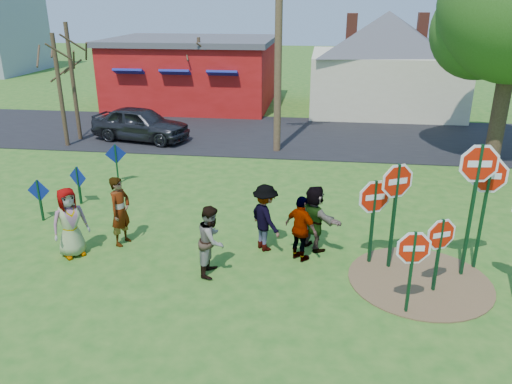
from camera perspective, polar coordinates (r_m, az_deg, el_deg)
ground at (r=12.91m, az=-2.73°, el=-6.48°), size 120.00×120.00×0.00m
road at (r=23.61m, az=2.18°, el=6.53°), size 120.00×7.50×0.04m
dirt_patch at (r=12.10m, az=18.17°, el=-9.58°), size 3.20×3.20×0.03m
red_building at (r=30.47m, az=-7.20°, el=13.45°), size 9.40×7.69×3.90m
cream_house at (r=29.60m, az=14.54°, el=14.61°), size 9.40×9.40×6.50m
stop_sign_a at (r=10.28m, az=17.49°, el=-6.87°), size 0.94×0.16×1.95m
stop_sign_b at (r=11.65m, az=15.75°, el=0.18°), size 0.98×0.52×2.74m
stop_sign_c at (r=11.76m, az=23.89°, el=1.19°), size 1.16×0.16×3.30m
stop_sign_d at (r=12.29m, az=24.96°, el=0.64°), size 1.12×0.08×2.89m
stop_sign_e at (r=11.25m, az=20.31°, el=-5.18°), size 0.87×0.42×1.86m
stop_sign_g at (r=11.91m, az=13.34°, el=-1.34°), size 1.01×0.45×2.27m
blue_diamond_b at (r=15.46m, az=-23.52°, el=-0.37°), size 0.66×0.06×1.26m
blue_diamond_c at (r=16.31m, az=-19.65°, el=1.17°), size 0.65×0.26×1.23m
blue_diamond_d at (r=17.73m, az=-15.69°, el=3.63°), size 0.66×0.27×1.42m
person_a at (r=13.02m, az=-20.51°, el=-3.28°), size 1.02×1.02×1.79m
person_b at (r=13.25m, az=-15.25°, el=-2.11°), size 0.61×0.77×1.84m
person_c at (r=11.50m, az=-5.09°, el=-5.51°), size 0.68×0.85×1.68m
person_d at (r=12.52m, az=1.07°, el=-2.95°), size 1.20×1.29×1.74m
person_e at (r=12.07m, az=5.18°, el=-4.22°), size 1.01×0.93×1.66m
person_f at (r=12.63m, az=6.69°, el=-2.95°), size 1.42×1.53×1.71m
suv at (r=23.07m, az=-13.07°, el=7.62°), size 4.67×2.65×1.50m
utility_pole at (r=20.27m, az=2.61°, el=18.29°), size 2.24×0.82×9.45m
bare_tree_west at (r=23.63m, az=-20.39°, el=13.38°), size 1.80×1.80×5.10m
bare_tree_east at (r=27.14m, az=-6.47°, el=14.08°), size 1.80×1.80×4.15m
bare_tree_mid at (r=22.74m, az=-21.71°, el=12.33°), size 1.80×1.80×4.72m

